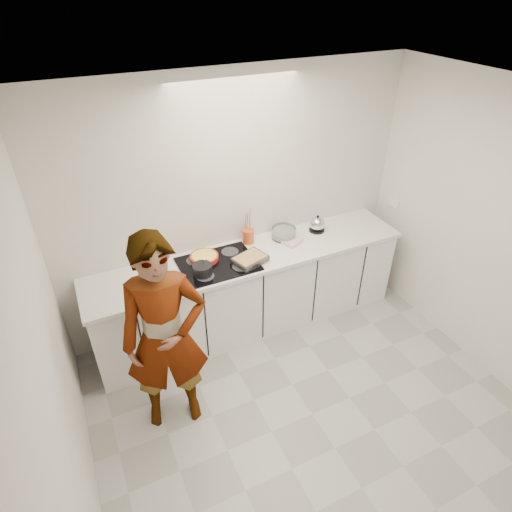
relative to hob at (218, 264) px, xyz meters
name	(u,v)px	position (x,y,z in m)	size (l,w,h in m)	color
floor	(312,414)	(0.35, -1.26, -0.92)	(3.60, 3.20, 0.00)	#ADADAD
ceiling	(348,114)	(0.35, -1.26, 1.68)	(3.60, 3.20, 0.00)	white
wall_back	(237,206)	(0.35, 0.34, 0.38)	(3.60, 0.00, 2.60)	silver
wall_left	(53,388)	(-1.45, -1.26, 0.38)	(0.00, 3.20, 2.60)	silver
wall_right	(501,241)	(2.15, -1.24, 0.38)	(0.02, 3.20, 2.60)	silver
base_cabinets	(251,292)	(0.35, 0.02, -0.48)	(3.20, 0.58, 0.87)	white
countertop	(251,256)	(0.35, 0.02, -0.03)	(3.24, 0.64, 0.04)	white
hob	(218,264)	(0.00, 0.00, 0.00)	(0.72, 0.54, 0.01)	black
tart_dish	(204,257)	(-0.09, 0.12, 0.03)	(0.33, 0.33, 0.05)	#A7261A
saucepan	(202,270)	(-0.19, -0.10, 0.06)	(0.22, 0.22, 0.17)	black
baking_dish	(250,259)	(0.28, -0.11, 0.04)	(0.36, 0.31, 0.06)	silver
mixing_bowl	(284,233)	(0.80, 0.16, 0.05)	(0.32, 0.32, 0.12)	silver
tea_towel	(292,241)	(0.83, 0.04, 0.01)	(0.20, 0.15, 0.03)	white
kettle	(317,224)	(1.18, 0.14, 0.07)	(0.21, 0.21, 0.19)	black
utensil_crock	(248,236)	(0.43, 0.24, 0.07)	(0.12, 0.12, 0.15)	#CE4D1C
cook	(165,338)	(-0.71, -0.73, -0.01)	(0.66, 0.43, 1.81)	white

